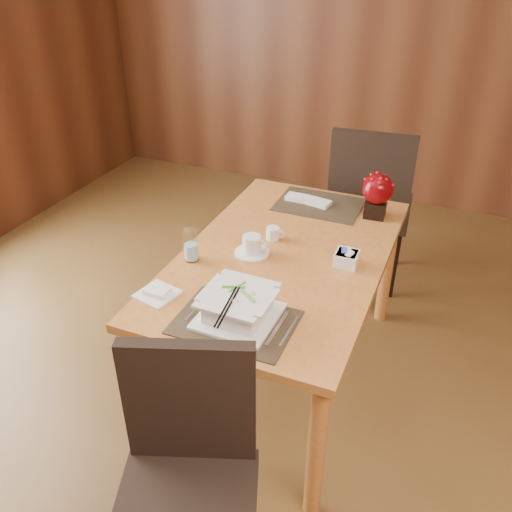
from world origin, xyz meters
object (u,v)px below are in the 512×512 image
at_px(far_chair, 369,200).
at_px(berry_decor, 377,193).
at_px(creamer_jug, 273,233).
at_px(coffee_cup, 252,246).
at_px(soup_setting, 238,307).
at_px(near_chair, 188,468).
at_px(water_glass, 191,245).
at_px(sugar_caddy, 347,258).
at_px(bread_plate, 157,294).
at_px(dining_table, 284,271).

bearing_deg(far_chair, berry_decor, 98.65).
bearing_deg(creamer_jug, coffee_cup, -104.66).
height_order(coffee_cup, berry_decor, berry_decor).
bearing_deg(soup_setting, near_chair, -82.56).
xyz_separation_m(soup_setting, water_glass, (-0.37, 0.31, 0.02)).
bearing_deg(berry_decor, sugar_caddy, -92.11).
distance_m(soup_setting, sugar_caddy, 0.61).
bearing_deg(bread_plate, water_glass, 90.00).
xyz_separation_m(berry_decor, far_chair, (-0.12, 0.49, -0.28)).
xyz_separation_m(soup_setting, far_chair, (0.19, 1.55, -0.21)).
bearing_deg(dining_table, sugar_caddy, 3.86).
bearing_deg(soup_setting, water_glass, 141.28).
relative_size(dining_table, bread_plate, 10.01).
bearing_deg(water_glass, berry_decor, 47.80).
bearing_deg(soup_setting, far_chair, 84.49).
relative_size(sugar_caddy, far_chair, 0.10).
height_order(dining_table, water_glass, water_glass).
relative_size(dining_table, berry_decor, 6.43).
distance_m(coffee_cup, bread_plate, 0.51).
distance_m(soup_setting, coffee_cup, 0.49).
relative_size(dining_table, coffee_cup, 9.23).
height_order(near_chair, far_chair, far_chair).
xyz_separation_m(creamer_jug, far_chair, (0.29, 0.92, -0.18)).
bearing_deg(creamer_jug, sugar_caddy, -14.73).
bearing_deg(near_chair, creamer_jug, 77.75).
bearing_deg(dining_table, creamer_jug, 132.48).
relative_size(coffee_cup, sugar_caddy, 1.59).
distance_m(creamer_jug, berry_decor, 0.60).
xyz_separation_m(sugar_caddy, bread_plate, (-0.66, -0.53, -0.03)).
xyz_separation_m(sugar_caddy, berry_decor, (0.02, 0.51, 0.10)).
bearing_deg(near_chair, sugar_caddy, 58.17).
bearing_deg(water_glass, soup_setting, -40.04).
xyz_separation_m(creamer_jug, near_chair, (0.16, -1.17, -0.23)).
bearing_deg(far_chair, bread_plate, 65.16).
distance_m(coffee_cup, berry_decor, 0.75).
relative_size(bread_plate, near_chair, 0.15).
bearing_deg(creamer_jug, water_glass, -131.85).
distance_m(near_chair, far_chair, 2.09).
height_order(sugar_caddy, bread_plate, sugar_caddy).
xyz_separation_m(creamer_jug, sugar_caddy, (0.39, -0.09, 0.00)).
height_order(coffee_cup, far_chair, far_chair).
bearing_deg(dining_table, berry_decor, 60.25).
distance_m(water_glass, near_chair, 0.99).
bearing_deg(berry_decor, far_chair, 103.52).
bearing_deg(creamer_jug, far_chair, 70.94).
bearing_deg(near_chair, far_chair, 66.51).
height_order(coffee_cup, bread_plate, coffee_cup).
relative_size(soup_setting, creamer_jug, 3.56).
bearing_deg(creamer_jug, soup_setting, -82.53).
height_order(berry_decor, bread_plate, berry_decor).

